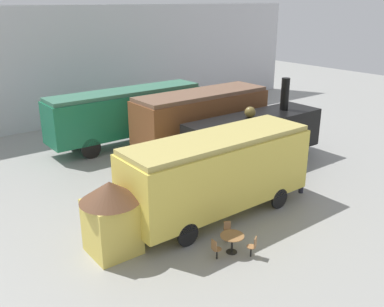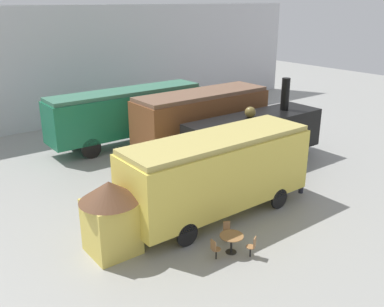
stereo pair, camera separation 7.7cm
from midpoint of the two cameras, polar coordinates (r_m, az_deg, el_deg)
name	(u,v)px [view 2 (the right image)]	position (r m, az deg, el deg)	size (l,w,h in m)	color
ground_plane	(215,183)	(23.26, 3.21, -3.96)	(80.00, 80.00, 0.00)	gray
backdrop_wall	(85,65)	(35.16, -13.96, 11.33)	(44.00, 0.15, 9.00)	silver
streamlined_locomotive	(137,110)	(29.54, -7.28, 5.75)	(12.78, 2.41, 3.75)	#196B47
passenger_coach_wooden	(202,115)	(27.55, 1.41, 5.10)	(9.08, 2.89, 3.90)	brown
steam_locomotive	(255,135)	(25.60, 8.46, 2.50)	(9.03, 2.60, 4.93)	black
passenger_coach_vintage	(218,170)	(19.14, 3.57, -2.23)	(9.05, 2.80, 3.78)	#E0C64C
cafe_table_near	(231,239)	(17.03, 5.42, -11.24)	(0.94, 0.94, 0.75)	black
cafe_chair_0	(252,245)	(16.90, 8.20, -12.05)	(0.39, 0.40, 0.87)	black
cafe_chair_1	(227,230)	(17.79, 4.82, -10.13)	(0.39, 0.40, 0.87)	black
cafe_chair_2	(215,248)	(16.60, 3.20, -12.49)	(0.36, 0.36, 0.87)	black
visitor_person	(302,177)	(22.47, 14.56, -3.03)	(0.34, 0.34, 1.63)	#262633
ticket_kiosk	(111,213)	(16.79, -10.67, -7.85)	(2.34, 2.34, 3.00)	#DBC151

